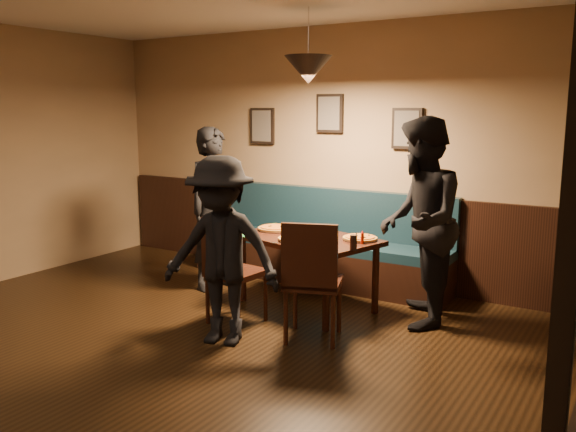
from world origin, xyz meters
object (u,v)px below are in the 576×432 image
at_px(chair_near_left, 236,270).
at_px(tabasco_bottle, 362,237).
at_px(soda_glass, 353,243).
at_px(diner_left, 215,209).
at_px(diner_front, 221,251).
at_px(dining_table, 307,272).
at_px(chair_near_right, 313,280).
at_px(diner_right, 420,222).
at_px(booth_bench, 317,237).

bearing_deg(chair_near_left, tabasco_bottle, 43.65).
bearing_deg(soda_glass, diner_left, 170.28).
distance_m(diner_left, diner_front, 1.55).
relative_size(diner_front, soda_glass, 11.53).
xyz_separation_m(dining_table, chair_near_right, (0.45, -0.68, 0.16)).
bearing_deg(soda_glass, chair_near_left, -154.80).
relative_size(diner_right, soda_glass, 13.81).
bearing_deg(booth_bench, dining_table, -66.93).
relative_size(diner_right, diner_front, 1.20).
relative_size(dining_table, diner_right, 0.70).
height_order(chair_near_right, diner_left, diner_left).
relative_size(booth_bench, diner_front, 1.95).
bearing_deg(soda_glass, diner_right, 41.37).
bearing_deg(diner_left, chair_near_right, -100.37).
height_order(dining_table, diner_front, diner_front).
xyz_separation_m(chair_near_right, tabasco_bottle, (0.12, 0.68, 0.25)).
relative_size(dining_table, chair_near_right, 1.27).
height_order(dining_table, chair_near_left, chair_near_left).
bearing_deg(dining_table, chair_near_left, -99.56).
bearing_deg(dining_table, diner_front, -82.03).
bearing_deg(chair_near_right, chair_near_left, 162.23).
xyz_separation_m(diner_front, tabasco_bottle, (0.72, 1.14, -0.01)).
relative_size(chair_near_left, soda_glass, 7.27).
distance_m(soda_glass, tabasco_bottle, 0.27).
height_order(booth_bench, soda_glass, booth_bench).
bearing_deg(chair_near_right, diner_left, 136.30).
xyz_separation_m(dining_table, chair_near_left, (-0.32, -0.71, 0.14)).
distance_m(booth_bench, diner_front, 1.99).
xyz_separation_m(chair_near_right, soda_glass, (0.16, 0.42, 0.25)).
height_order(chair_near_left, chair_near_right, chair_near_right).
bearing_deg(chair_near_left, booth_bench, 96.46).
xyz_separation_m(diner_left, tabasco_bottle, (1.72, -0.04, -0.10)).
distance_m(dining_table, chair_near_right, 0.83).
relative_size(booth_bench, diner_right, 1.63).
distance_m(diner_right, soda_glass, 0.62).
bearing_deg(chair_near_left, dining_table, 70.98).
distance_m(diner_left, tabasco_bottle, 1.73).
xyz_separation_m(chair_near_right, diner_left, (-1.60, 0.72, 0.35)).
relative_size(dining_table, diner_front, 0.84).
relative_size(booth_bench, chair_near_left, 3.09).
xyz_separation_m(diner_right, diner_front, (-1.20, -1.27, -0.15)).
xyz_separation_m(chair_near_left, soda_glass, (0.93, 0.44, 0.28)).
bearing_deg(chair_near_left, diner_left, 143.60).
xyz_separation_m(booth_bench, soda_glass, (0.96, -1.08, 0.26)).
bearing_deg(chair_near_right, booth_bench, 98.57).
bearing_deg(diner_right, tabasco_bottle, -94.00).
relative_size(booth_bench, soda_glass, 22.49).
height_order(diner_front, soda_glass, diner_front).
xyz_separation_m(diner_left, diner_front, (1.01, -1.18, -0.09)).
distance_m(chair_near_left, diner_right, 1.67).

